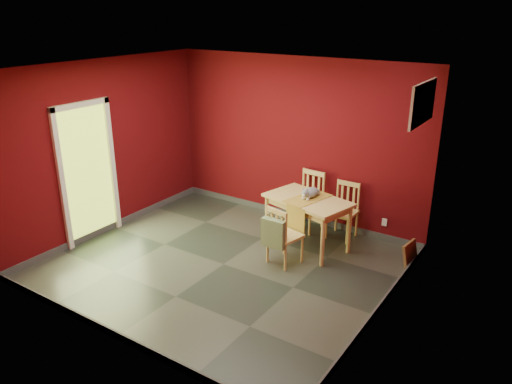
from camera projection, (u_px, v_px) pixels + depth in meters
The scene contains 13 objects.
ground at pixel (224, 264), 7.03m from camera, with size 4.50×4.50×0.00m, color #2D342D.
room_shell at pixel (224, 261), 7.01m from camera, with size 4.50×4.50×4.50m.
doorway at pixel (87, 169), 7.47m from camera, with size 0.06×1.01×2.13m.
window at pixel (422, 103), 5.83m from camera, with size 0.05×0.90×0.50m.
outlet_plate at pixel (384, 222), 7.65m from camera, with size 0.08×0.01×0.12m, color silver.
dining_table at pixel (308, 205), 7.33m from camera, with size 1.37×1.00×0.77m.
table_runner at pixel (304, 205), 7.22m from camera, with size 0.52×0.81×0.37m.
chair_far_left at pixel (308, 200), 8.03m from camera, with size 0.47×0.47×0.95m.
chair_far_right at pixel (344, 210), 7.73m from camera, with size 0.41×0.41×0.88m.
chair_near at pixel (283, 235), 6.91m from camera, with size 0.48×0.48×0.86m.
tote_bag at pixel (274, 233), 6.73m from camera, with size 0.34×0.20×0.48m.
cat at pixel (311, 191), 7.32m from camera, with size 0.21×0.39×0.20m, color slate, non-canonical shape.
picture_frame at pixel (410, 254), 6.94m from camera, with size 0.16×0.36×0.35m.
Camera 1 is at (3.81, -4.94, 3.43)m, focal length 35.00 mm.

